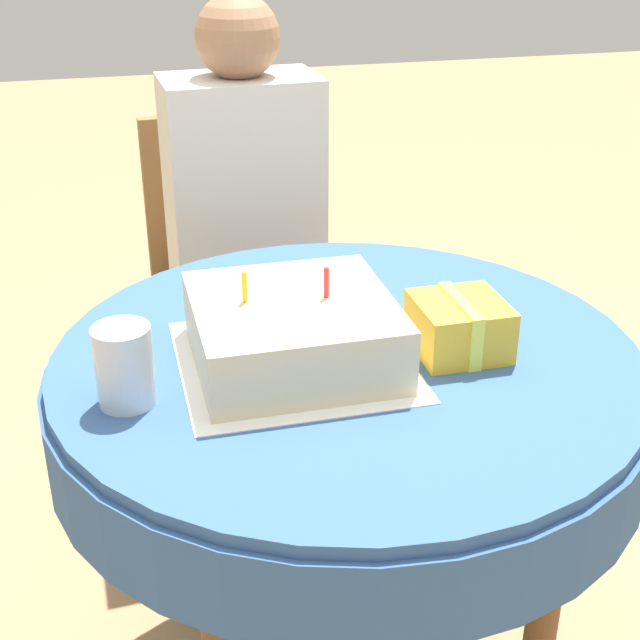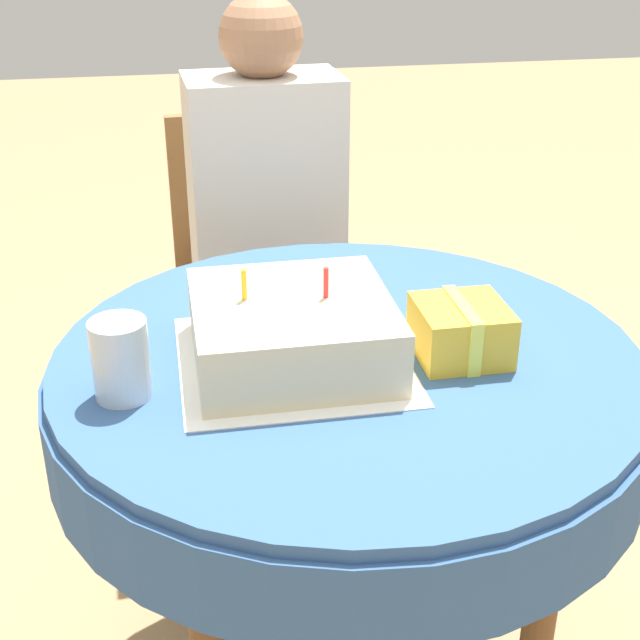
{
  "view_description": "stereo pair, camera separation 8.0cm",
  "coord_description": "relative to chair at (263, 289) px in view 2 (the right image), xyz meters",
  "views": [
    {
      "loc": [
        -0.34,
        -1.16,
        1.37
      ],
      "look_at": [
        -0.04,
        -0.0,
        0.78
      ],
      "focal_mm": 50.0,
      "sensor_mm": 36.0,
      "label": 1
    },
    {
      "loc": [
        -0.26,
        -1.17,
        1.37
      ],
      "look_at": [
        -0.04,
        -0.0,
        0.78
      ],
      "focal_mm": 50.0,
      "sensor_mm": 36.0,
      "label": 2
    }
  ],
  "objects": [
    {
      "name": "drinking_glass",
      "position": [
        -0.3,
        -0.87,
        0.31
      ],
      "size": [
        0.08,
        0.08,
        0.12
      ],
      "color": "silver",
      "rests_on": "dining_table"
    },
    {
      "name": "napkin",
      "position": [
        -0.05,
        -0.82,
        0.25
      ],
      "size": [
        0.34,
        0.34,
        0.0
      ],
      "color": "white",
      "rests_on": "dining_table"
    },
    {
      "name": "person",
      "position": [
        0.0,
        -0.1,
        0.22
      ],
      "size": [
        0.34,
        0.31,
        1.17
      ],
      "rotation": [
        0.0,
        0.0,
        0.04
      ],
      "color": "#9E7051",
      "rests_on": "ground_plane"
    },
    {
      "name": "gift_box",
      "position": [
        0.2,
        -0.84,
        0.29
      ],
      "size": [
        0.13,
        0.14,
        0.09
      ],
      "color": "gold",
      "rests_on": "dining_table"
    },
    {
      "name": "birthday_cake",
      "position": [
        -0.05,
        -0.82,
        0.3
      ],
      "size": [
        0.29,
        0.29,
        0.15
      ],
      "color": "beige",
      "rests_on": "dining_table"
    },
    {
      "name": "chair",
      "position": [
        0.0,
        0.0,
        0.0
      ],
      "size": [
        0.46,
        0.46,
        0.87
      ],
      "rotation": [
        0.0,
        0.0,
        0.04
      ],
      "color": "brown",
      "rests_on": "ground_plane"
    },
    {
      "name": "dining_table",
      "position": [
        0.04,
        -0.8,
        0.16
      ],
      "size": [
        0.92,
        0.92,
        0.72
      ],
      "color": "#335689",
      "rests_on": "ground_plane"
    }
  ]
}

